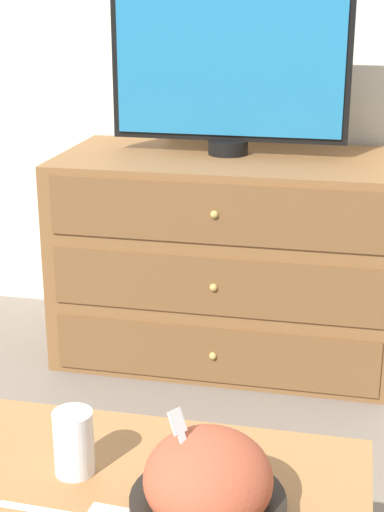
{
  "coord_description": "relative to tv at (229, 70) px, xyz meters",
  "views": [
    {
      "loc": [
        0.5,
        -2.77,
        1.2
      ],
      "look_at": [
        0.2,
        -1.37,
        0.71
      ],
      "focal_mm": 55.0,
      "sensor_mm": 36.0,
      "label": 1
    }
  ],
  "objects": [
    {
      "name": "dresser",
      "position": [
        0.02,
        -0.04,
        -0.61
      ],
      "size": [
        1.11,
        0.58,
        0.69
      ],
      "color": "brown",
      "rests_on": "ground_plane"
    },
    {
      "name": "knife",
      "position": [
        -0.0,
        -1.55,
        -0.52
      ],
      "size": [
        0.18,
        0.02,
        0.01
      ],
      "color": "silver",
      "rests_on": "coffee_table"
    },
    {
      "name": "drink_cup",
      "position": [
        -0.01,
        -1.44,
        -0.47
      ],
      "size": [
        0.07,
        0.07,
        0.11
      ],
      "color": "#9E6638",
      "rests_on": "coffee_table"
    },
    {
      "name": "tv",
      "position": [
        0.0,
        0.0,
        0.0
      ],
      "size": [
        0.76,
        0.13,
        0.52
      ],
      "color": "black",
      "rests_on": "dresser"
    },
    {
      "name": "takeout_bowl",
      "position": [
        0.23,
        -1.52,
        -0.46
      ],
      "size": [
        0.24,
        0.24,
        0.18
      ],
      "color": "black",
      "rests_on": "coffee_table"
    },
    {
      "name": "ground_plane",
      "position": [
        -0.08,
        0.27,
        -0.96
      ],
      "size": [
        12.0,
        12.0,
        0.0
      ],
      "primitive_type": "plane",
      "color": "#70665B"
    }
  ]
}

